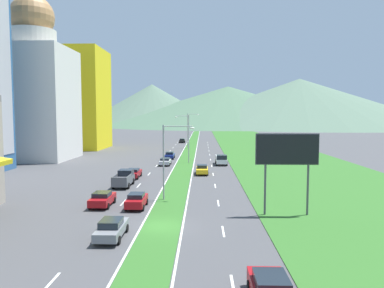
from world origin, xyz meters
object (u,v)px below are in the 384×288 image
Objects in this scene: car_7 at (165,161)px; pickup_truck_1 at (124,179)px; car_1 at (202,169)px; pickup_truck_0 at (221,160)px; car_4 at (133,173)px; car_6 at (182,141)px; car_5 at (112,228)px; billboard_roadside at (287,153)px; street_lamp_mid at (187,136)px; street_lamp_near at (168,156)px; car_0 at (137,200)px; street_lamp_far at (189,128)px; car_2 at (170,155)px; car_3 at (102,199)px.

pickup_truck_1 is at bearing 170.39° from car_7.
pickup_truck_0 reaches higher than car_1.
car_4 is 1.09× the size of car_6.
car_5 is at bearing -170.41° from pickup_truck_1.
billboard_roadside is at bearing -156.35° from car_7.
pickup_truck_0 is at bearing -21.39° from street_lamp_mid.
car_6 is (-6.85, 65.73, -0.02)m from car_1.
pickup_truck_0 is at bearing 75.62° from street_lamp_near.
car_0 is 86.98m from car_6.
car_0 is at bearing -168.23° from car_4.
billboard_roadside is (11.73, -68.85, 0.24)m from street_lamp_far.
car_1 is at bearing -161.15° from car_2.
car_6 is at bearing -174.05° from car_1.
street_lamp_mid is 2.04× the size of car_5.
street_lamp_near reaches higher than billboard_roadside.
car_5 is (0.11, -50.85, -0.00)m from car_2.
street_lamp_near is 13.14m from billboard_roadside.
street_lamp_near is 1.93× the size of car_3.
street_lamp_mid reaches higher than car_1.
street_lamp_far is 35.16m from pickup_truck_0.
car_2 is 0.98× the size of car_4.
car_3 is at bearing -26.34° from car_1.
street_lamp_far is at bearing -5.04° from car_7.
billboard_roadside reaches higher than car_6.
car_0 is 0.90× the size of car_5.
car_6 is 0.97× the size of car_7.
street_lamp_far reaches higher than car_0.
street_lamp_mid is at bearing -12.01° from car_3.
car_0 is 33.96m from pickup_truck_0.
street_lamp_far is 2.27× the size of car_3.
street_lamp_far reaches higher than street_lamp_mid.
car_3 is at bearing -95.57° from street_lamp_far.
street_lamp_near reaches higher than pickup_truck_0.
pickup_truck_1 is at bearing -46.08° from car_1.
car_5 is (-3.10, -12.66, -4.14)m from street_lamp_near.
car_4 is (-0.02, 17.04, -0.04)m from car_3.
car_4 is 6.28m from pickup_truck_1.
car_4 is at bearing 132.24° from billboard_roadside.
car_1 is 0.94× the size of car_5.
car_0 is at bearing -17.53° from pickup_truck_0.
street_lamp_near is at bearing -65.50° from car_3.
car_4 is at bearing 0.06° from car_3.
billboard_roadside is 1.72× the size of car_7.
street_lamp_near reaches higher than car_4.
car_2 is 10.27m from car_7.
car_0 is 0.88× the size of car_2.
billboard_roadside is 25.48m from car_1.
street_lamp_mid is 25.15m from pickup_truck_1.
car_1 is (6.60, 21.25, -0.02)m from car_0.
car_2 is at bearing -161.15° from car_1.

